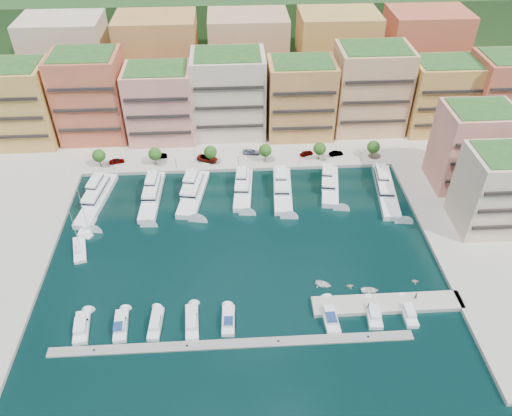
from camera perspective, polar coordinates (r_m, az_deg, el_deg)
The scene contains 61 objects.
ground at distance 122.17m, azimuth -1.56°, elevation -3.79°, with size 400.00×400.00×0.00m, color black.
north_quay at distance 173.02m, azimuth -2.34°, elevation 10.20°, with size 220.00×64.00×2.00m, color #9E998E.
east_quay at distance 132.79m, azimuth 26.49°, elevation -4.67°, with size 34.00×76.00×2.00m, color #9E998E.
hillside at distance 216.42m, azimuth -2.69°, elevation 16.26°, with size 240.00×40.00×58.00m, color #1B3817.
south_pontoon at distance 102.08m, azimuth -2.66°, elevation -15.30°, with size 72.00×2.20×0.35m, color gray.
finger_pier at distance 111.64m, azimuth 14.74°, elevation -10.70°, with size 32.00×5.00×2.00m, color #9E998E.
apartment_0 at distance 168.84m, azimuth -25.76°, elevation 10.62°, with size 22.00×16.50×24.80m.
apartment_1 at distance 163.09m, azimuth -18.37°, elevation 12.01°, with size 20.00×16.50×26.80m.
apartment_2 at distance 158.07m, azimuth -10.87°, elevation 11.64°, with size 20.00×15.50×22.80m.
apartment_3 at distance 157.79m, azimuth -3.11°, elevation 12.85°, with size 22.00×16.50×25.80m.
apartment_4 at distance 157.97m, azimuth 5.10°, elevation 12.38°, with size 20.00×15.50×23.80m.
apartment_5 at distance 163.59m, azimuth 12.90°, elevation 13.10°, with size 22.00×16.50×26.80m.
apartment_6 at distance 169.97m, azimuth 20.28°, elevation 11.91°, with size 20.00×15.50×22.80m.
apartment_7 at distance 176.73m, azimuth 26.67°, elevation 11.54°, with size 22.00×16.50×24.80m.
apartment_east_a at distance 145.36m, azimuth 23.42°, elevation 6.43°, with size 18.00×14.50×22.80m.
apartment_east_b at distance 132.79m, azimuth 26.13°, elevation 1.83°, with size 18.00×14.50×20.80m.
backblock_0 at distance 184.81m, azimuth -20.54°, elevation 15.25°, with size 26.00×18.00×30.00m, color beige.
backblock_1 at distance 178.52m, azimuth -10.96°, elevation 16.16°, with size 26.00×18.00×30.00m, color tan.
backblock_2 at distance 177.16m, azimuth -0.90°, elevation 16.66°, with size 26.00×18.00×30.00m, color tan.
backblock_3 at distance 180.84m, azimuth 9.06°, elevation 16.67°, with size 26.00×18.00×30.00m, color #C58448.
backblock_4 at distance 189.26m, azimuth 18.36°, elevation 16.26°, with size 26.00×18.00×30.00m, color #BD523F.
tree_0 at distance 150.88m, azimuth -17.53°, elevation 5.73°, with size 3.80×3.80×5.65m.
tree_1 at distance 147.66m, azimuth -11.49°, elevation 6.09°, with size 3.80×3.80×5.65m.
tree_2 at distance 146.13m, azimuth -5.24°, elevation 6.38°, with size 3.80×3.80×5.65m.
tree_3 at distance 146.34m, azimuth 1.07°, elevation 6.60°, with size 3.80×3.80×5.65m.
tree_4 at distance 148.29m, azimuth 7.29°, elevation 6.74°, with size 3.80×3.80×5.65m.
tree_5 at distance 151.91m, azimuth 13.28°, elevation 6.80°, with size 3.80×3.80×5.65m.
lamppost_0 at distance 148.52m, azimuth -16.12°, elevation 5.05°, with size 0.30×0.30×4.20m.
lamppost_1 at distance 145.45m, azimuth -9.19°, elevation 5.42°, with size 0.30×0.30×4.20m.
lamppost_2 at distance 144.57m, azimuth -2.05°, elevation 5.71°, with size 0.30×0.30×4.20m.
lamppost_3 at distance 145.93m, azimuth 5.07°, elevation 5.92°, with size 0.30×0.30×4.20m.
lamppost_4 at distance 149.45m, azimuth 11.96°, elevation 6.03°, with size 0.30×0.30×4.20m.
yacht_0 at distance 140.48m, azimuth -17.71°, elevation 1.24°, with size 7.97×23.25×7.30m.
yacht_1 at distance 137.96m, azimuth -11.78°, elevation 1.60°, with size 5.37×21.56×7.30m.
yacht_2 at distance 137.02m, azimuth -7.17°, elevation 1.96°, with size 8.53×20.89×7.30m.
yacht_3 at distance 137.41m, azimuth -1.48°, elevation 2.42°, with size 6.07×18.51×7.30m.
yacht_4 at distance 137.31m, azimuth 3.02°, elevation 2.28°, with size 6.20×20.58×7.30m.
yacht_5 at distance 140.15m, azimuth 8.42°, elevation 2.78°, with size 7.29×18.29×7.30m.
yacht_6 at distance 141.63m, azimuth 14.55°, elevation 2.26°, with size 7.35×24.28×7.30m.
cruiser_0 at distance 109.56m, azimuth -19.31°, elevation -12.78°, with size 3.82×8.38×2.55m.
cruiser_1 at distance 107.53m, azimuth -15.19°, elevation -12.87°, with size 3.28×8.18×2.66m.
cruiser_2 at distance 106.23m, azimuth -11.39°, elevation -12.89°, with size 2.85×8.09×2.55m.
cruiser_3 at distance 105.32m, azimuth -7.33°, elevation -12.85°, with size 3.11×9.17×2.55m.
cruiser_4 at distance 104.91m, azimuth -3.18°, elevation -12.74°, with size 2.83×7.51×2.66m.
cruiser_7 at distance 106.61m, azimuth 8.42°, elevation -12.12°, with size 3.21×9.07×2.66m.
cruiser_8 at distance 108.67m, azimuth 13.28°, elevation -11.70°, with size 3.34×7.75×2.55m.
cruiser_9 at distance 110.80m, azimuth 16.99°, elevation -11.34°, with size 2.55×7.80×2.55m.
sailboat_2 at distance 132.53m, azimuth -18.71°, elevation -2.07°, with size 3.61×7.82×13.20m.
sailboat_1 at distance 126.53m, azimuth -19.50°, elevation -4.56°, with size 4.93×9.37×13.20m.
tender_0 at distance 112.54m, azimuth 7.71°, elevation -8.63°, with size 2.64×3.70×0.77m, color white.
tender_2 at distance 113.08m, azimuth 12.88°, elevation -9.17°, with size 2.74×3.84×0.79m, color white.
tender_1 at distance 113.16m, azimuth 10.70°, elevation -8.71°, with size 1.34×1.55×0.82m, color beige.
tender_3 at distance 117.66m, azimuth 17.71°, elevation -7.94°, with size 1.35×1.57×0.83m, color beige.
car_0 at distance 152.73m, azimuth -15.62°, elevation 5.21°, with size 1.72×4.27×1.46m, color gray.
car_1 at distance 152.12m, azimuth -11.06°, elevation 5.88°, with size 1.69×4.85×1.60m, color gray.
car_2 at distance 148.71m, azimuth -5.58°, elevation 5.66°, with size 2.80×6.07×1.69m, color gray.
car_3 at distance 151.24m, azimuth -0.55°, elevation 6.43°, with size 2.06×5.07×1.47m, color gray.
car_4 at distance 151.52m, azimuth 5.78°, elevation 6.27°, with size 1.67×4.16×1.42m, color gray.
car_5 at distance 152.51m, azimuth 9.14°, elevation 6.18°, with size 1.48×4.24×1.40m, color gray.
person_0 at distance 108.24m, azimuth 12.74°, elevation -10.85°, with size 0.57×0.37×1.56m, color #243348.
person_1 at distance 112.66m, azimuth 17.76°, elevation -9.53°, with size 0.78×0.61×1.61m, color #47382B.
Camera 1 is at (-1.94, -90.05, 82.54)m, focal length 35.00 mm.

